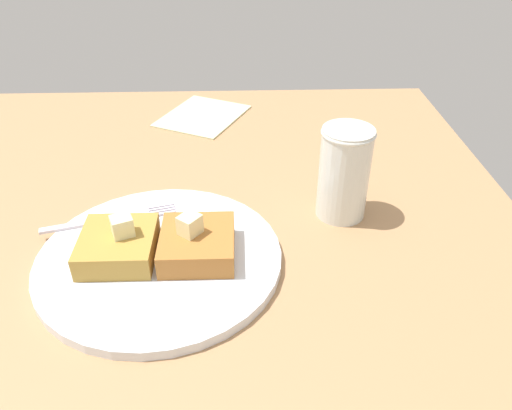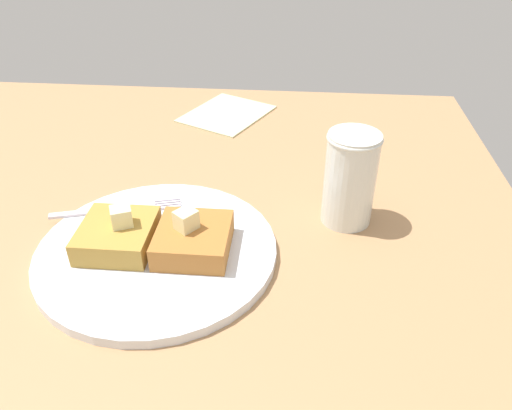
{
  "view_description": "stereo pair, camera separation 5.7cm",
  "coord_description": "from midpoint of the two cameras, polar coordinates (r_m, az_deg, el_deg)",
  "views": [
    {
      "loc": [
        18.02,
        -40.56,
        39.07
      ],
      "look_at": [
        19.63,
        6.68,
        7.05
      ],
      "focal_mm": 35.0,
      "sensor_mm": 36.0,
      "label": 1
    },
    {
      "loc": [
        23.72,
        -40.41,
        39.07
      ],
      "look_at": [
        19.63,
        6.68,
        7.05
      ],
      "focal_mm": 35.0,
      "sensor_mm": 36.0,
      "label": 2
    }
  ],
  "objects": [
    {
      "name": "butter_pat_secondary",
      "position": [
        0.54,
        -10.6,
        -2.33
      ],
      "size": [
        2.92,
        2.95,
        2.2
      ],
      "primitive_type": "cube",
      "rotation": [
        0.0,
        0.0,
        0.89
      ],
      "color": "beige",
      "rests_on": "toast_slice_middle"
    },
    {
      "name": "plate",
      "position": [
        0.57,
        -13.79,
        -6.04
      ],
      "size": [
        26.98,
        26.98,
        1.17
      ],
      "color": "silver",
      "rests_on": "table_surface"
    },
    {
      "name": "syrup_jar",
      "position": [
        0.61,
        7.36,
        3.06
      ],
      "size": [
        6.42,
        6.42,
        11.7
      ],
      "color": "#36170C",
      "rests_on": "table_surface"
    },
    {
      "name": "butter_pat_primary",
      "position": [
        0.55,
        -17.93,
        -2.41
      ],
      "size": [
        2.79,
        2.68,
        2.2
      ],
      "primitive_type": "cube",
      "rotation": [
        0.0,
        0.0,
        0.4
      ],
      "color": "beige",
      "rests_on": "toast_slice_left"
    },
    {
      "name": "toast_slice_left",
      "position": [
        0.57,
        -18.28,
        -4.55
      ],
      "size": [
        7.98,
        8.4,
        2.76
      ],
      "primitive_type": "cube",
      "rotation": [
        0.0,
        0.0,
        -0.0
      ],
      "color": "#B08638",
      "rests_on": "plate"
    },
    {
      "name": "toast_slice_middle",
      "position": [
        0.55,
        -9.67,
        -4.54
      ],
      "size": [
        7.98,
        8.4,
        2.76
      ],
      "primitive_type": "cube",
      "rotation": [
        0.0,
        0.0,
        -0.0
      ],
      "color": "#AE6C30",
      "rests_on": "plate"
    },
    {
      "name": "napkin",
      "position": [
        0.9,
        -7.95,
        10.0
      ],
      "size": [
        17.47,
        18.64,
        0.3
      ],
      "primitive_type": "cube",
      "rotation": [
        0.0,
        0.0,
        -0.46
      ],
      "color": "beige",
      "rests_on": "table_surface"
    },
    {
      "name": "table_surface",
      "position": [
        0.59,
        -22.34,
        -8.74
      ],
      "size": [
        107.56,
        107.56,
        2.55
      ],
      "primitive_type": "cube",
      "color": "#A97D54",
      "rests_on": "ground"
    },
    {
      "name": "fork",
      "position": [
        0.63,
        -17.99,
        -1.5
      ],
      "size": [
        15.79,
        5.72,
        0.36
      ],
      "color": "silver",
      "rests_on": "plate"
    }
  ]
}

